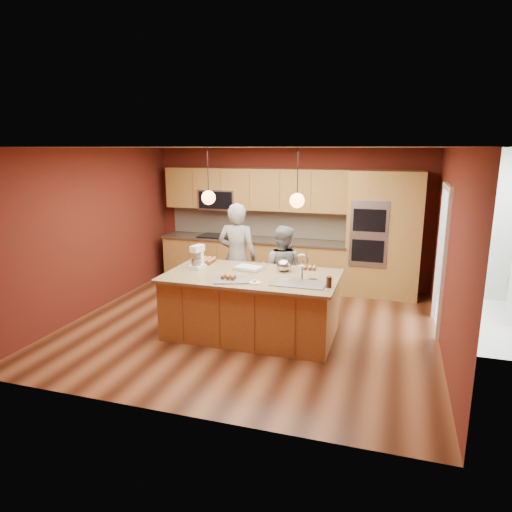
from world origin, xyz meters
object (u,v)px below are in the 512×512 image
(person_right, at_px, (282,271))
(mixing_bowl, at_px, (284,265))
(island, at_px, (253,304))
(person_left, at_px, (237,257))
(stand_mixer, at_px, (198,259))

(person_right, bearing_deg, mixing_bowl, 109.76)
(island, bearing_deg, person_left, 121.09)
(person_left, distance_m, mixing_bowl, 1.16)
(island, bearing_deg, stand_mixer, 174.21)
(person_left, relative_size, stand_mixer, 5.16)
(person_left, bearing_deg, person_right, 179.57)
(person_right, xyz_separation_m, stand_mixer, (-1.10, -0.86, 0.32))
(person_right, distance_m, mixing_bowl, 0.72)
(person_left, height_order, mixing_bowl, person_left)
(stand_mixer, relative_size, mixing_bowl, 1.57)
(island, relative_size, stand_mixer, 7.03)
(island, distance_m, stand_mixer, 1.09)
(person_left, xyz_separation_m, person_right, (0.77, 0.00, -0.17))
(island, distance_m, person_left, 1.19)
(person_left, bearing_deg, island, 120.65)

